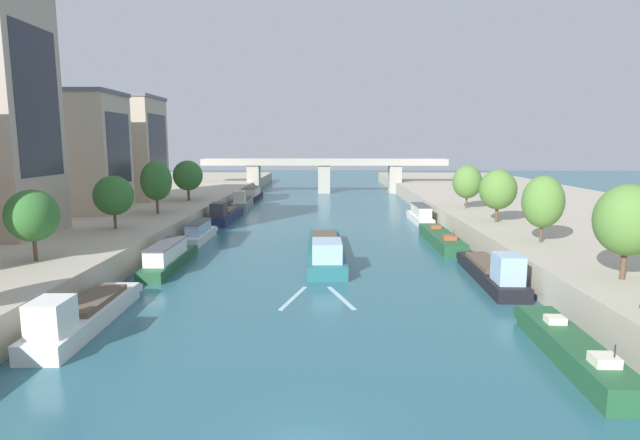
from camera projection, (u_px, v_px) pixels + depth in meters
name	position (u px, v px, depth m)	size (l,w,h in m)	color
quay_left	(85.00, 215.00, 73.70)	(36.00, 170.00, 2.58)	#B2A893
quay_right	(562.00, 216.00, 72.65)	(36.00, 170.00, 2.58)	#B2A893
barge_midriver	(325.00, 250.00, 51.53)	(4.07, 20.45, 2.98)	#23666B
wake_behind_barge	(317.00, 298.00, 38.52)	(5.60, 5.96, 0.03)	#A0CCD6
moored_boat_left_downstream	(83.00, 314.00, 32.08)	(2.93, 13.38, 3.08)	silver
moored_boat_left_near	(168.00, 257.00, 47.60)	(2.38, 12.69, 2.49)	#235633
moored_boat_left_lone	(200.00, 232.00, 60.92)	(2.08, 10.42, 2.41)	silver
moored_boat_left_end	(225.00, 215.00, 75.76)	(3.00, 14.02, 3.29)	#1E284C
moored_boat_left_midway	(243.00, 202.00, 92.20)	(3.07, 12.95, 3.40)	gray
moored_boat_left_second	(254.00, 194.00, 105.68)	(2.27, 12.60, 2.57)	black
moored_boat_right_end	(571.00, 349.00, 27.31)	(2.51, 12.30, 2.42)	#235633
moored_boat_right_upstream	(492.00, 271.00, 42.66)	(2.99, 14.22, 3.28)	black
moored_boat_right_near	(441.00, 238.00, 59.06)	(2.64, 15.54, 2.41)	#235633
moored_boat_right_downstream	(420.00, 215.00, 74.63)	(2.31, 11.86, 2.71)	silver
tree_left_past_mid	(32.00, 216.00, 38.91)	(3.92, 3.92, 5.58)	brown
tree_left_far	(114.00, 196.00, 53.59)	(4.15, 4.15, 5.70)	brown
tree_left_third	(156.00, 181.00, 65.06)	(3.97, 3.97, 6.83)	brown
tree_left_distant	(188.00, 176.00, 80.28)	(4.65, 4.65, 6.35)	brown
tree_right_midway	(627.00, 220.00, 33.51)	(4.21, 4.21, 6.44)	brown
tree_right_nearest	(543.00, 202.00, 46.20)	(3.72, 3.72, 6.19)	brown
tree_right_far	(498.00, 190.00, 58.22)	(4.22, 4.22, 6.09)	brown
tree_right_third	(467.00, 182.00, 70.47)	(4.02, 4.02, 6.03)	brown
building_left_middle	(76.00, 152.00, 66.17)	(11.78, 9.32, 15.74)	#B2A38E
building_left_far_end	(122.00, 148.00, 81.13)	(11.96, 10.42, 16.48)	#B2A38E
bridge_far	(324.00, 172.00, 118.71)	(57.23, 4.40, 7.97)	#ADA899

